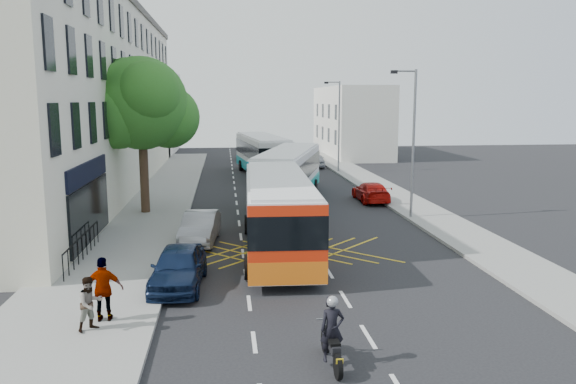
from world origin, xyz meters
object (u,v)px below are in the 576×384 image
object	(u,v)px
parked_car_blue	(178,267)
parked_car_silver	(200,227)
motorbike	(332,333)
pedestrian_near	(90,304)
red_hatchback	(371,192)
bus_mid	(288,174)
street_tree	(141,104)
distant_car_silver	(316,160)
pedestrian_far	(104,289)
lamp_near	(412,136)
bus_far	(262,154)
bus_near	(278,212)
distant_car_grey	(247,154)
lamp_far	(338,121)
distant_car_dark	(279,150)

from	to	relation	value
parked_car_blue	parked_car_silver	xyz separation A→B (m)	(0.50, 6.32, -0.03)
motorbike	pedestrian_near	xyz separation A→B (m)	(-6.38, 2.58, 0.07)
red_hatchback	bus_mid	bearing A→B (deg)	-10.40
street_tree	distant_car_silver	xyz separation A→B (m)	(13.47, 21.32, -5.62)
parked_car_blue	pedestrian_far	size ratio (longest dim) A/B	2.26
distant_car_silver	lamp_near	bearing A→B (deg)	97.16
lamp_near	bus_far	bearing A→B (deg)	109.71
pedestrian_far	bus_near	bearing A→B (deg)	-129.34
lamp_near	pedestrian_near	distance (m)	20.08
bus_far	distant_car_silver	xyz separation A→B (m)	(5.60, 5.20, -1.15)
bus_far	distant_car_grey	bearing A→B (deg)	86.85
bus_near	bus_far	size ratio (longest dim) A/B	0.94
parked_car_silver	distant_car_grey	world-z (taller)	parked_car_silver
bus_near	motorbike	world-z (taller)	bus_near
street_tree	motorbike	xyz separation A→B (m)	(7.16, -19.54, -5.44)
red_hatchback	pedestrian_far	size ratio (longest dim) A/B	2.29
red_hatchback	pedestrian_near	bearing A→B (deg)	55.99
distant_car_silver	motorbike	bearing A→B (deg)	85.47
lamp_far	parked_car_blue	size ratio (longest dim) A/B	1.85
parked_car_silver	distant_car_silver	distance (m)	29.84
bus_mid	bus_far	world-z (taller)	bus_far
parked_car_blue	red_hatchback	xyz separation A→B (m)	(11.10, 15.71, -0.10)
pedestrian_far	pedestrian_near	bearing A→B (deg)	67.85
bus_near	bus_mid	world-z (taller)	bus_mid
lamp_far	bus_near	bearing A→B (deg)	-106.96
bus_near	bus_mid	size ratio (longest dim) A/B	0.97
lamp_far	bus_mid	size ratio (longest dim) A/B	0.66
street_tree	lamp_far	distance (m)	22.57
bus_mid	pedestrian_near	size ratio (longest dim) A/B	7.88
lamp_far	distant_car_silver	bearing A→B (deg)	106.06
pedestrian_near	distant_car_grey	bearing A→B (deg)	41.10
parked_car_silver	distant_car_silver	world-z (taller)	parked_car_silver
bus_far	lamp_near	bearing A→B (deg)	-77.01
motorbike	pedestrian_near	size ratio (longest dim) A/B	1.33
motorbike	pedestrian_near	world-z (taller)	motorbike
parked_car_silver	distant_car_dark	distance (m)	41.23
bus_near	distant_car_grey	distance (m)	37.85
red_hatchback	distant_car_dark	xyz separation A→B (m)	(-2.97, 31.13, -0.01)
bus_near	parked_car_silver	xyz separation A→B (m)	(-3.46, 1.90, -1.03)
parked_car_silver	lamp_near	bearing A→B (deg)	24.71
parked_car_silver	distant_car_silver	xyz separation A→B (m)	(10.06, 28.09, -0.04)
bus_near	parked_car_blue	size ratio (longest dim) A/B	2.74
street_tree	lamp_far	size ratio (longest dim) A/B	1.10
street_tree	parked_car_blue	bearing A→B (deg)	-77.47
bus_near	distant_car_silver	world-z (taller)	bus_near
bus_near	bus_mid	distance (m)	12.40
bus_mid	distant_car_dark	bearing A→B (deg)	101.51
pedestrian_near	lamp_near	bearing A→B (deg)	3.97
distant_car_grey	bus_near	bearing A→B (deg)	-84.66
bus_mid	bus_far	bearing A→B (deg)	109.81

